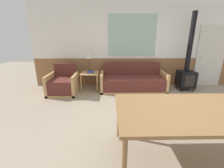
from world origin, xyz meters
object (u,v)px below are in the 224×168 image
object	(u,v)px
dining_table	(188,113)
wood_stove	(187,71)
couch	(133,82)
table_lamp	(89,56)
armchair	(63,85)
side_table	(90,75)

from	to	relation	value
dining_table	wood_stove	bearing A→B (deg)	63.52
dining_table	wood_stove	xyz separation A→B (m)	(1.43, 2.87, -0.07)
couch	table_lamp	xyz separation A→B (m)	(-1.38, 0.17, 0.80)
armchair	side_table	size ratio (longest dim) A/B	1.53
table_lamp	dining_table	bearing A→B (deg)	-61.00
armchair	wood_stove	size ratio (longest dim) A/B	0.37
armchair	side_table	bearing A→B (deg)	14.74
couch	wood_stove	xyz separation A→B (m)	(1.71, 0.04, 0.35)
couch	wood_stove	size ratio (longest dim) A/B	0.86
side_table	couch	bearing A→B (deg)	-2.91
dining_table	couch	bearing A→B (deg)	95.66
wood_stove	side_table	bearing A→B (deg)	179.46
couch	side_table	world-z (taller)	couch
couch	table_lamp	distance (m)	1.60
armchair	dining_table	world-z (taller)	armchair
armchair	dining_table	xyz separation A→B (m)	(2.41, -2.59, 0.42)
side_table	armchair	bearing A→B (deg)	-158.21
side_table	table_lamp	world-z (taller)	table_lamp
couch	armchair	distance (m)	2.14
armchair	table_lamp	world-z (taller)	table_lamp
couch	dining_table	xyz separation A→B (m)	(0.28, -2.83, 0.43)
couch	armchair	xyz separation A→B (m)	(-2.13, -0.24, 0.01)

